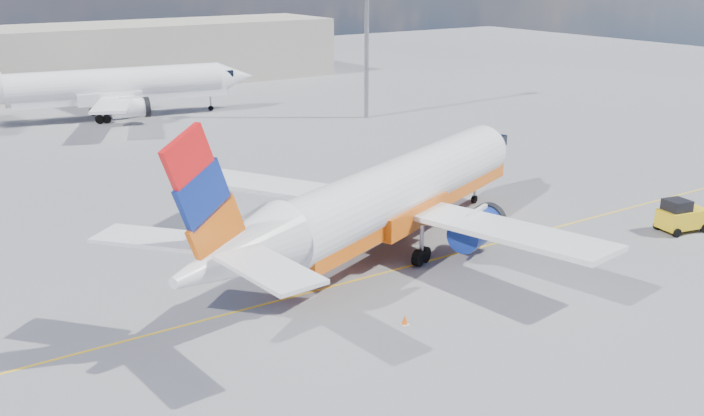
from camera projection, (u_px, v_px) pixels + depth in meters
ground at (397, 298)px, 38.68m from camera, size 240.00×240.00×0.00m
taxi_line at (363, 278)px, 41.05m from camera, size 70.00×0.15×0.01m
terminal_main at (72, 58)px, 99.41m from camera, size 70.00×14.00×8.00m
main_jet at (393, 194)px, 44.02m from camera, size 32.75×24.71×10.05m
second_jet at (106, 87)px, 81.32m from camera, size 33.15×25.83×10.02m
gse_tug at (681, 216)px, 47.90m from camera, size 3.15×2.29×2.07m
traffic_cone at (405, 320)px, 35.79m from camera, size 0.35×0.35×0.49m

